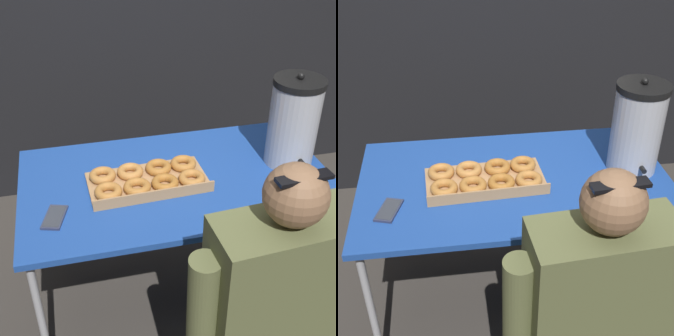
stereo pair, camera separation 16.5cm
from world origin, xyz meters
The scene contains 6 objects.
ground_plane centered at (0.00, 0.00, 0.00)m, with size 12.00×12.00×0.00m, color #3D3833.
folding_table centered at (0.00, 0.00, 0.67)m, with size 1.39×0.80×0.71m.
donut_box centered at (-0.13, -0.01, 0.73)m, with size 0.54×0.30×0.05m.
coffee_urn centered at (0.54, 0.02, 0.92)m, with size 0.23×0.26×0.44m.
cell_phone centered at (-0.54, -0.16, 0.71)m, with size 0.12×0.16×0.01m.
person_seated centered at (0.17, -0.71, 0.56)m, with size 0.63×0.28×1.20m.
Camera 1 is at (-0.43, -1.67, 1.90)m, focal length 50.00 mm.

